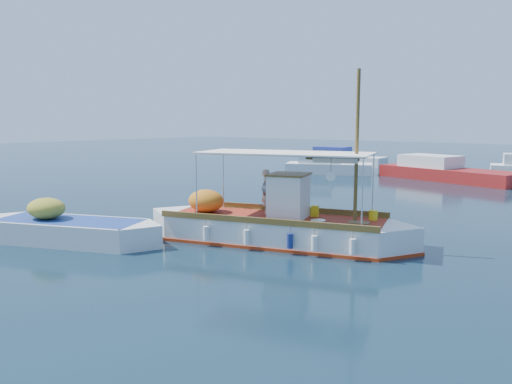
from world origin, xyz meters
The scene contains 6 objects.
ground centered at (0.00, 0.00, 0.00)m, with size 160.00×160.00×0.00m, color black.
fishing_caique centered at (-0.14, 0.16, 0.49)m, with size 8.79×4.31×5.60m.
dinghy centered at (-5.41, -3.96, 0.34)m, with size 6.15×3.55×1.62m.
bg_boat_nw centered at (-9.52, 19.71, 0.49)m, with size 6.66×4.79×1.80m.
bg_boat_n centered at (-1.34, 21.10, 0.49)m, with size 9.64×5.23×1.80m.
bg_boat_far_w centered at (-12.39, 27.24, 0.49)m, with size 7.56×2.65×1.80m.
Camera 1 is at (9.17, -12.64, 3.90)m, focal length 35.00 mm.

